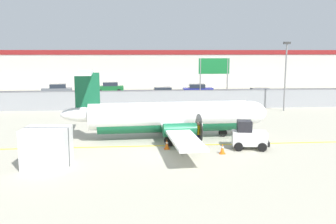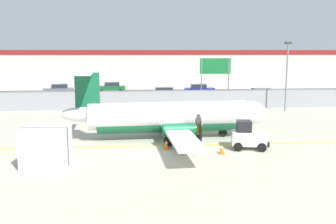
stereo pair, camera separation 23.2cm
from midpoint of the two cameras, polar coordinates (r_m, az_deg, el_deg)
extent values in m
plane|color=#B2AD99|center=(23.48, 0.50, -6.34)|extent=(140.00, 140.00, 0.00)
cube|color=yellow|center=(25.41, 0.06, -5.12)|extent=(84.00, 0.20, 0.01)
cube|color=gray|center=(40.92, -1.91, 1.80)|extent=(98.00, 0.04, 2.00)
cylinder|color=slate|center=(40.79, -1.92, 3.26)|extent=(98.00, 0.10, 0.10)
cube|color=#38383A|center=(52.43, -2.59, 2.41)|extent=(98.00, 17.00, 0.12)
cube|color=beige|center=(70.61, -3.25, 6.77)|extent=(91.00, 8.00, 6.50)
cube|color=maroon|center=(66.55, -3.16, 9.07)|extent=(91.00, 0.20, 0.80)
cylinder|color=white|center=(27.08, -0.06, -0.44)|extent=(11.60, 2.62, 1.90)
ellipsoid|color=white|center=(28.60, 12.01, -0.13)|extent=(2.76, 1.97, 1.80)
ellipsoid|color=white|center=(26.83, -12.94, -0.34)|extent=(3.30, 1.25, 1.05)
cylinder|color=#145938|center=(27.17, -0.06, -1.53)|extent=(10.40, 2.13, 1.48)
cube|color=white|center=(27.20, 0.15, -1.62)|extent=(2.61, 16.07, 0.18)
cylinder|color=#145938|center=(29.76, -0.24, -0.68)|extent=(2.25, 1.04, 0.90)
cone|color=black|center=(29.94, 1.94, -0.62)|extent=(0.48, 0.47, 0.44)
cylinder|color=#262626|center=(29.97, 2.22, -0.61)|extent=(0.17, 2.10, 2.10)
cylinder|color=#145938|center=(24.72, 1.53, -2.74)|extent=(2.25, 1.04, 0.90)
cone|color=black|center=(24.94, 4.13, -2.65)|extent=(0.48, 0.47, 0.44)
cylinder|color=#262626|center=(24.97, 4.47, -2.64)|extent=(0.17, 2.10, 2.10)
cube|color=#145938|center=(26.63, -12.41, 2.54)|extent=(1.71, 0.29, 3.10)
cube|color=white|center=(26.51, -12.85, 5.86)|extent=(1.40, 4.86, 0.14)
cylinder|color=#59595B|center=(28.14, 8.14, -2.16)|extent=(0.15, 0.15, 0.97)
cylinder|color=black|center=(28.24, 8.12, -3.13)|extent=(0.61, 0.26, 0.60)
cylinder|color=#59595B|center=(29.36, -1.28, -1.51)|extent=(0.15, 0.15, 0.90)
cylinder|color=black|center=(29.45, -1.28, -2.37)|extent=(0.77, 0.27, 0.76)
cylinder|color=#59595B|center=(25.07, 0.01, -3.38)|extent=(0.15, 0.15, 0.90)
cylinder|color=black|center=(25.17, 0.01, -4.38)|extent=(0.77, 0.27, 0.76)
cube|color=silver|center=(24.91, 12.03, -3.91)|extent=(2.35, 1.44, 0.90)
cube|color=black|center=(24.70, 11.29, -2.09)|extent=(1.05, 1.13, 0.70)
cube|color=black|center=(25.16, 14.61, -4.57)|extent=(0.34, 1.11, 0.30)
cylinder|color=black|center=(25.70, 13.49, -4.58)|extent=(0.58, 0.27, 0.56)
cylinder|color=black|center=(24.56, 13.93, -5.25)|extent=(0.58, 0.27, 0.56)
cylinder|color=black|center=(25.51, 10.15, -4.58)|extent=(0.58, 0.27, 0.56)
cylinder|color=black|center=(24.35, 10.43, -5.25)|extent=(0.58, 0.27, 0.56)
cylinder|color=#191E4C|center=(25.04, 4.61, -4.38)|extent=(0.22, 0.22, 0.85)
cylinder|color=#191E4C|center=(25.13, 4.20, -4.32)|extent=(0.22, 0.22, 0.85)
cylinder|color=yellow|center=(24.93, 4.42, -2.73)|extent=(0.48, 0.48, 0.60)
cylinder|color=yellow|center=(24.82, 4.87, -2.72)|extent=(0.14, 0.14, 0.55)
cylinder|color=yellow|center=(25.02, 3.98, -2.61)|extent=(0.14, 0.14, 0.55)
sphere|color=tan|center=(24.84, 4.44, -1.74)|extent=(0.22, 0.22, 0.22)
cube|color=silver|center=(21.71, -18.26, -5.12)|extent=(2.57, 2.20, 2.20)
cube|color=#333338|center=(21.71, -18.26, -5.12)|extent=(2.44, 0.29, 2.20)
cube|color=orange|center=(29.50, 8.34, -3.16)|extent=(0.36, 0.36, 0.04)
cone|color=orange|center=(29.44, 8.36, -2.55)|extent=(0.28, 0.28, 0.60)
cylinder|color=white|center=(29.42, 8.36, -2.40)|extent=(0.17, 0.17, 0.08)
cube|color=orange|center=(29.50, -0.81, -3.06)|extent=(0.36, 0.36, 0.04)
cone|color=orange|center=(29.43, -0.81, -2.45)|extent=(0.28, 0.28, 0.60)
cylinder|color=white|center=(29.41, -0.81, -2.30)|extent=(0.17, 0.17, 0.08)
cube|color=orange|center=(24.52, -0.45, -5.62)|extent=(0.36, 0.36, 0.04)
cone|color=orange|center=(24.44, -0.46, -4.90)|extent=(0.28, 0.28, 0.60)
cylinder|color=white|center=(24.42, -0.46, -4.71)|extent=(0.17, 0.17, 0.08)
cube|color=orange|center=(23.66, 7.99, -6.27)|extent=(0.36, 0.36, 0.04)
cone|color=orange|center=(23.57, 8.01, -5.52)|extent=(0.28, 0.28, 0.60)
cylinder|color=white|center=(23.55, 8.01, -5.33)|extent=(0.17, 0.17, 0.08)
cube|color=slate|center=(55.50, -16.66, 3.12)|extent=(4.39, 2.26, 0.80)
cube|color=#262D38|center=(55.42, -16.54, 3.82)|extent=(2.39, 1.85, 0.56)
cylinder|color=black|center=(54.75, -18.17, 2.63)|extent=(0.62, 0.28, 0.60)
cylinder|color=black|center=(56.53, -18.01, 2.83)|extent=(0.62, 0.28, 0.60)
cylinder|color=black|center=(54.56, -15.24, 2.74)|extent=(0.62, 0.28, 0.60)
cylinder|color=black|center=(56.35, -15.17, 2.94)|extent=(0.62, 0.28, 0.60)
cube|color=#19662D|center=(57.16, -9.04, 3.56)|extent=(4.31, 1.99, 0.80)
cube|color=#262D38|center=(57.10, -8.90, 4.24)|extent=(2.31, 1.71, 0.56)
cylinder|color=black|center=(56.31, -10.45, 3.11)|extent=(0.61, 0.24, 0.60)
cylinder|color=black|center=(58.10, -10.41, 3.29)|extent=(0.61, 0.24, 0.60)
cylinder|color=black|center=(56.31, -7.60, 3.18)|extent=(0.61, 0.24, 0.60)
cylinder|color=black|center=(58.10, -7.65, 3.37)|extent=(0.61, 0.24, 0.60)
cube|color=black|center=(48.53, -1.14, 2.67)|extent=(4.25, 1.84, 0.80)
cube|color=#262D38|center=(48.48, -0.96, 3.47)|extent=(2.25, 1.63, 0.56)
cylinder|color=black|center=(47.56, -2.71, 2.14)|extent=(0.61, 0.22, 0.60)
cylinder|color=black|center=(49.34, -2.86, 2.40)|extent=(0.61, 0.22, 0.60)
cylinder|color=black|center=(47.84, 0.64, 2.19)|extent=(0.61, 0.22, 0.60)
cylinder|color=black|center=(49.62, 0.37, 2.45)|extent=(0.61, 0.22, 0.60)
cube|color=navy|center=(53.46, 4.45, 3.26)|extent=(4.24, 1.81, 0.80)
cube|color=#262D38|center=(53.37, 4.30, 3.98)|extent=(2.24, 1.62, 0.56)
cylinder|color=black|center=(54.59, 5.77, 3.02)|extent=(0.61, 0.22, 0.60)
cylinder|color=black|center=(52.82, 6.08, 2.81)|extent=(0.61, 0.22, 0.60)
cylinder|color=black|center=(54.21, 2.85, 3.02)|extent=(0.61, 0.22, 0.60)
cylinder|color=black|center=(52.43, 3.06, 2.80)|extent=(0.61, 0.22, 0.60)
cube|color=slate|center=(48.59, 13.54, 2.42)|extent=(4.21, 1.73, 0.80)
cube|color=#262D38|center=(48.57, 13.74, 3.22)|extent=(2.21, 1.58, 0.56)
cylinder|color=black|center=(47.35, 12.27, 1.90)|extent=(0.60, 0.20, 0.60)
cylinder|color=black|center=(49.05, 11.64, 2.18)|extent=(0.60, 0.20, 0.60)
cylinder|color=black|center=(48.27, 15.44, 1.92)|extent=(0.60, 0.20, 0.60)
cylinder|color=black|center=(49.94, 14.72, 2.19)|extent=(0.60, 0.20, 0.60)
cylinder|color=slate|center=(41.36, 17.28, 4.95)|extent=(0.16, 0.16, 7.00)
cube|color=#333333|center=(41.27, 17.53, 10.00)|extent=(0.70, 0.30, 0.24)
cylinder|color=slate|center=(43.74, 4.78, 4.56)|extent=(0.14, 0.14, 5.50)
cylinder|color=slate|center=(44.40, 8.87, 4.55)|extent=(0.14, 0.14, 5.50)
cube|color=#14662D|center=(43.93, 6.89, 6.96)|extent=(3.60, 0.10, 1.80)
camera|label=1|loc=(0.12, -90.24, -0.04)|focal=40.00mm
camera|label=2|loc=(0.12, 89.76, 0.04)|focal=40.00mm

